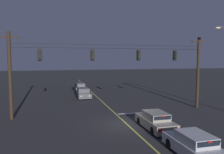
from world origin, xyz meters
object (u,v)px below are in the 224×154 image
Objects in this scene: traffic_light_right_inner at (175,55)px; car_oncoming_trailing at (80,87)px; car_oncoming_lead at (83,93)px; car_waiting_near_lane at (155,121)px; car_waiting_second_near at (194,146)px; traffic_light_left_inner at (93,55)px; traffic_light_centre at (139,55)px; traffic_light_leftmost at (40,55)px.

traffic_light_right_inner is 18.96m from car_oncoming_trailing.
traffic_light_right_inner is 0.28× the size of car_oncoming_lead.
car_waiting_near_lane is 5.09m from car_waiting_second_near.
traffic_light_left_inner and traffic_light_centre have the same top height.
traffic_light_leftmost is at bearing 180.00° from traffic_light_left_inner.
traffic_light_left_inner is 0.28× the size of car_oncoming_trailing.
car_oncoming_lead is 1.02× the size of car_waiting_second_near.
car_oncoming_trailing is (0.23, 6.35, 0.00)m from car_oncoming_lead.
car_waiting_near_lane is 22.09m from car_oncoming_trailing.
car_waiting_second_near is at bearing -90.51° from car_waiting_near_lane.
traffic_light_left_inner is (4.99, 0.00, 0.00)m from traffic_light_leftmost.
traffic_light_centre is at bearing 0.00° from traffic_light_left_inner.
traffic_light_leftmost and traffic_light_centre have the same top height.
traffic_light_centre is 0.28× the size of car_oncoming_trailing.
traffic_light_leftmost and traffic_light_right_inner have the same top height.
car_oncoming_trailing is (5.45, 16.02, -5.31)m from traffic_light_leftmost.
traffic_light_centre is 17.44m from car_oncoming_trailing.
traffic_light_leftmost is 17.74m from car_oncoming_trailing.
traffic_light_leftmost is 1.00× the size of traffic_light_right_inner.
car_oncoming_lead and car_waiting_second_near have the same top height.
traffic_light_left_inner reaches higher than car_oncoming_lead.
car_oncoming_lead is at bearing 115.52° from traffic_light_centre.
traffic_light_centre is at bearing -64.48° from car_oncoming_lead.
traffic_light_leftmost reaches higher than car_oncoming_lead.
traffic_light_leftmost is at bearing 180.00° from traffic_light_centre.
car_waiting_second_near is at bearing -115.27° from traffic_light_right_inner.
traffic_light_right_inner is 0.28× the size of car_waiting_near_lane.
traffic_light_leftmost is 0.28× the size of car_oncoming_trailing.
car_waiting_second_near is (-5.13, -10.86, -5.31)m from traffic_light_right_inner.
car_waiting_near_lane is (9.01, -5.77, -5.31)m from traffic_light_leftmost.
car_oncoming_lead is (5.22, 9.68, -5.31)m from traffic_light_leftmost.
traffic_light_left_inner is 11.04m from car_oncoming_lead.
car_oncoming_lead is at bearing 61.67° from traffic_light_leftmost.
traffic_light_centre is at bearing 85.38° from car_waiting_second_near.
traffic_light_centre is 11.97m from car_oncoming_lead.
car_waiting_near_lane is at bearing -55.14° from traffic_light_left_inner.
car_waiting_second_near is (8.96, -10.86, -5.31)m from traffic_light_leftmost.
traffic_light_centre reaches higher than car_waiting_near_lane.
traffic_light_right_inner reaches higher than car_waiting_second_near.
traffic_light_left_inner is 9.10m from traffic_light_right_inner.
car_waiting_near_lane is (4.02, -5.77, -5.31)m from traffic_light_left_inner.
car_oncoming_lead is (0.23, 9.68, -5.31)m from traffic_light_left_inner.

